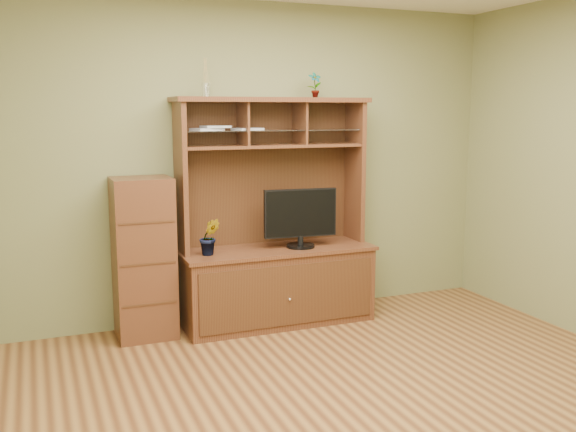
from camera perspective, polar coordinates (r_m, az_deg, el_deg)
room at (r=3.73m, az=6.90°, el=2.46°), size 4.54×4.04×2.74m
media_hutch at (r=5.47m, az=-1.10°, el=-4.09°), size 1.66×0.61×1.90m
monitor at (r=5.38m, az=1.12°, el=-0.06°), size 0.63×0.24×0.50m
orchid_plant at (r=5.15m, az=-6.98°, el=-1.84°), size 0.18×0.16×0.30m
top_plant at (r=5.54m, az=2.41°, el=11.57°), size 0.12×0.08×0.22m
reed_diffuser at (r=5.22m, az=-7.33°, el=11.77°), size 0.06×0.06×0.30m
magazines at (r=5.26m, az=-5.81°, el=7.75°), size 0.60×0.23×0.04m
side_cabinet at (r=5.21m, az=-12.70°, el=-3.68°), size 0.46×0.42×1.28m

